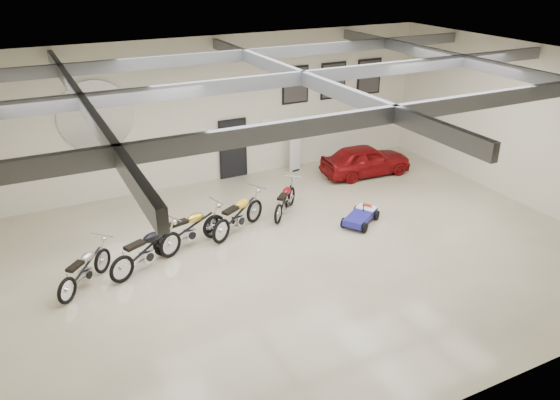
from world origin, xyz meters
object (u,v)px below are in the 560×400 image
banner_stand (295,148)px  motorcycle_gold (190,228)px  vintage_car (366,160)px  go_kart (363,212)px  motorcycle_black (146,249)px  motorcycle_red (285,199)px  motorcycle_yellow (238,214)px  motorcycle_silver (84,268)px

banner_stand → motorcycle_gold: size_ratio=0.81×
banner_stand → vintage_car: (2.12, -1.50, -0.33)m
go_kart → motorcycle_black: bearing=144.7°
motorcycle_red → banner_stand: bearing=11.7°
banner_stand → vintage_car: 2.61m
motorcycle_black → vintage_car: bearing=-6.7°
motorcycle_gold → motorcycle_yellow: bearing=-5.9°
motorcycle_yellow → vintage_car: 6.26m
motorcycle_silver → motorcycle_black: 1.55m
go_kart → vintage_car: vintage_car is taller
motorcycle_red → motorcycle_gold: bearing=145.6°
motorcycle_black → motorcycle_silver: bearing=160.0°
vintage_car → motorcycle_black: bearing=112.2°
motorcycle_gold → banner_stand: bearing=22.5°
go_kart → vintage_car: 3.91m
banner_stand → motorcycle_yellow: banner_stand is taller
motorcycle_red → motorcycle_silver: bearing=147.5°
motorcycle_red → motorcycle_black: bearing=150.0°
motorcycle_red → go_kart: motorcycle_red is taller
motorcycle_yellow → vintage_car: bearing=-9.8°
motorcycle_black → motorcycle_gold: motorcycle_black is taller
motorcycle_red → vintage_car: (4.15, 1.65, 0.07)m
motorcycle_silver → motorcycle_black: size_ratio=0.90×
motorcycle_gold → motorcycle_silver: bearing=-178.0°
vintage_car → motorcycle_gold: bearing=110.8°
motorcycle_red → vintage_car: size_ratio=0.58×
motorcycle_silver → motorcycle_yellow: motorcycle_yellow is taller
motorcycle_silver → vintage_car: bearing=-29.1°
motorcycle_black → motorcycle_gold: (1.35, 0.64, -0.00)m
motorcycle_yellow → vintage_car: (5.89, 2.10, -0.01)m
motorcycle_gold → motorcycle_red: bearing=-1.9°
motorcycle_red → go_kart: bearing=-84.8°
motorcycle_yellow → motorcycle_red: 1.81m
motorcycle_black → motorcycle_yellow: (2.87, 0.84, -0.00)m
banner_stand → go_kart: size_ratio=1.06×
motorcycle_gold → motorcycle_yellow: 1.53m
motorcycle_yellow → motorcycle_silver: bearing=163.0°
motorcycle_black → go_kart: (6.47, -0.22, -0.27)m
motorcycle_black → motorcycle_yellow: 2.99m
motorcycle_silver → vintage_car: size_ratio=0.60×
banner_stand → motorcycle_black: banner_stand is taller
banner_stand → motorcycle_red: 3.77m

